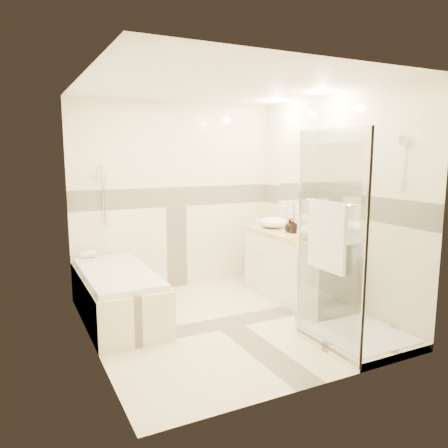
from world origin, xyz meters
name	(u,v)px	position (x,y,z in m)	size (l,w,h in m)	color
room	(230,208)	(0.06, 0.01, 1.26)	(2.82, 3.02, 2.52)	beige
bathtub	(117,292)	(-1.02, 0.65, 0.31)	(0.75, 1.70, 0.56)	beige
vanity	(295,267)	(1.12, 0.30, 0.43)	(0.58, 1.62, 0.85)	white
shower_enclosure	(349,292)	(0.83, -0.97, 0.51)	(0.96, 0.93, 2.04)	beige
vessel_sink_near	(273,222)	(1.10, 0.79, 0.92)	(0.37, 0.37, 0.15)	white
vessel_sink_far	(316,232)	(1.10, -0.11, 0.94)	(0.44, 0.44, 0.18)	white
faucet_near	(287,214)	(1.32, 0.79, 1.02)	(0.12, 0.03, 0.29)	silver
faucet_far	(331,224)	(1.32, -0.11, 1.02)	(0.12, 0.03, 0.29)	silver
amenity_bottle_a	(293,226)	(1.10, 0.35, 0.94)	(0.08, 0.08, 0.18)	black
amenity_bottle_b	(290,226)	(1.10, 0.41, 0.93)	(0.13, 0.13, 0.17)	black
folded_towels	(264,223)	(1.10, 1.02, 0.89)	(0.14, 0.23, 0.07)	white
rolled_towel	(88,254)	(-1.21, 1.39, 0.60)	(0.09, 0.09, 0.19)	white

